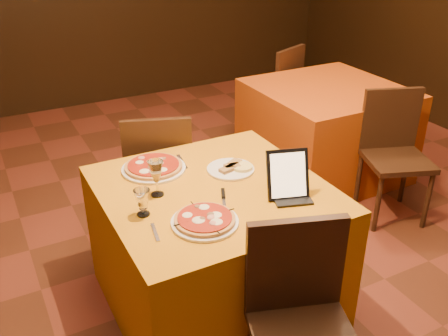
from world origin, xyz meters
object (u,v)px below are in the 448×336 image
side_table (325,131)px  pizza_far (154,167)px  chair_side_far (271,93)px  tablet (288,174)px  main_table (214,248)px  wine_glass (156,178)px  chair_main_far (159,173)px  chair_side_near (397,160)px  pizza_near (205,221)px  water_glass (143,203)px

side_table → pizza_far: 1.91m
chair_side_far → tablet: bearing=35.9°
main_table → side_table: (1.54, 1.02, 0.00)m
pizza_far → wine_glass: bearing=-106.7°
chair_main_far → chair_side_near: bearing=178.2°
pizza_near → water_glass: water_glass is taller
chair_side_far → pizza_near: bearing=27.9°
chair_side_near → tablet: bearing=-139.6°
pizza_far → side_table: bearing=21.7°
main_table → wine_glass: wine_glass is taller
main_table → tablet: tablet is taller
chair_main_far → chair_side_far: 1.85m
chair_main_far → pizza_far: size_ratio=2.63×
wine_glass → side_table: bearing=27.6°
pizza_near → side_table: bearing=36.8°
water_glass → tablet: (0.68, -0.16, 0.06)m
side_table → chair_side_near: (0.00, -0.80, 0.08)m
pizza_near → main_table: bearing=56.5°
tablet → wine_glass: bearing=169.1°
main_table → pizza_far: 0.55m
side_table → chair_side_far: chair_side_far is taller
chair_main_far → pizza_near: (-0.18, -1.08, 0.31)m
wine_glass → chair_side_far: bearing=44.4°
side_table → pizza_far: bearing=-158.3°
wine_glass → tablet: tablet is taller
pizza_near → pizza_far: (-0.02, 0.60, -0.00)m
pizza_near → pizza_far: 0.60m
chair_side_far → wine_glass: wine_glass is taller
pizza_far → wine_glass: 0.28m
chair_main_far → chair_side_far: bearing=-127.0°
side_table → wine_glass: 2.10m
chair_side_near → water_glass: size_ratio=7.00×
side_table → wine_glass: (-1.82, -0.95, 0.47)m
chair_main_far → chair_side_near: size_ratio=1.00×
chair_side_far → side_table: bearing=67.0°
chair_main_far → pizza_far: 0.61m
chair_main_far → wine_glass: (-0.28, -0.75, 0.39)m
side_table → pizza_near: (-1.72, -1.29, 0.39)m
chair_main_far → wine_glass: 0.89m
pizza_near → tablet: size_ratio=1.26×
chair_side_far → pizza_far: size_ratio=2.63×
chair_main_far → pizza_near: 1.14m
wine_glass → water_glass: size_ratio=1.46×
water_glass → wine_glass: bearing=48.7°
pizza_far → wine_glass: size_ratio=1.82×
chair_main_far → main_table: bearing=109.2°
chair_side_near → chair_main_far: bearing=179.3°
main_table → tablet: (0.28, -0.24, 0.49)m
tablet → pizza_far: bearing=148.0°
chair_main_far → water_glass: 1.04m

